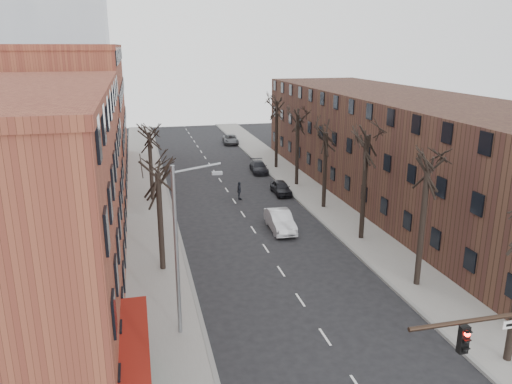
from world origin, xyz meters
TOP-DOWN VIEW (x-y plane):
  - sidewalk_left at (-8.00, 35.00)m, footprint 4.00×90.00m
  - sidewalk_right at (8.00, 35.00)m, footprint 4.00×90.00m
  - building_left_near at (-16.00, 15.00)m, footprint 12.00×26.00m
  - building_left_far at (-16.00, 44.00)m, footprint 12.00×28.00m
  - building_right at (16.00, 30.00)m, footprint 12.00×50.00m
  - tree_right_a at (7.60, 4.00)m, footprint 5.20×5.20m
  - tree_right_b at (7.60, 12.00)m, footprint 5.20×5.20m
  - tree_right_c at (7.60, 20.00)m, footprint 5.20×5.20m
  - tree_right_d at (7.60, 28.00)m, footprint 5.20×5.20m
  - tree_right_e at (7.60, 36.00)m, footprint 5.20×5.20m
  - tree_right_f at (7.60, 44.00)m, footprint 5.20×5.20m
  - tree_left_a at (-7.60, 18.00)m, footprint 5.20×5.20m
  - tree_left_b at (-7.60, 34.00)m, footprint 5.20×5.20m
  - streetlight at (-7.03, 10.00)m, footprint 2.45×0.22m
  - silver_sedan at (2.09, 23.43)m, footprint 1.86×4.91m
  - parked_car_near at (5.06, 33.27)m, footprint 1.62×3.93m
  - parked_car_mid at (5.06, 42.54)m, footprint 2.13×4.55m
  - parked_car_far at (5.18, 60.86)m, footprint 2.66×4.98m
  - pedestrian_crossing at (0.59, 32.42)m, footprint 0.53×1.07m

SIDE VIEW (x-z plane):
  - tree_right_a at x=7.60m, z-range -5.00..5.00m
  - tree_right_b at x=7.60m, z-range -5.40..5.40m
  - tree_right_c at x=7.60m, z-range -5.80..5.80m
  - tree_right_d at x=7.60m, z-range -5.00..5.00m
  - tree_right_e at x=7.60m, z-range -5.40..5.40m
  - tree_right_f at x=7.60m, z-range -5.80..5.80m
  - tree_left_a at x=-7.60m, z-range -4.75..4.75m
  - tree_left_b at x=-7.60m, z-range -4.75..4.75m
  - sidewalk_left at x=-8.00m, z-range 0.00..0.15m
  - sidewalk_right at x=8.00m, z-range 0.00..0.15m
  - parked_car_mid at x=5.06m, z-range 0.00..1.29m
  - parked_car_near at x=5.06m, z-range 0.00..1.33m
  - parked_car_far at x=5.18m, z-range 0.00..1.33m
  - silver_sedan at x=2.09m, z-range 0.00..1.60m
  - pedestrian_crossing at x=0.59m, z-range 0.00..1.76m
  - building_right at x=16.00m, z-range 0.00..10.00m
  - streetlight at x=-7.03m, z-range 0.50..9.53m
  - building_left_near at x=-16.00m, z-range 0.00..12.00m
  - building_left_far at x=-16.00m, z-range 0.00..14.00m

